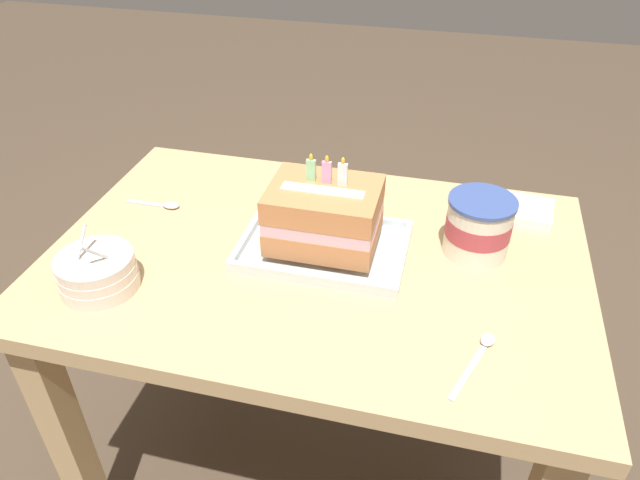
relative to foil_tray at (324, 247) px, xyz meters
name	(u,v)px	position (x,y,z in m)	size (l,w,h in m)	color
ground_plane	(317,464)	(-0.01, -0.02, -0.70)	(8.00, 8.00, 0.00)	#4C3D2D
dining_table	(316,297)	(-0.01, -0.02, -0.12)	(1.04, 0.70, 0.70)	tan
foil_tray	(324,247)	(0.00, 0.00, 0.00)	(0.32, 0.23, 0.02)	silver
birthday_cake	(324,215)	(0.00, 0.00, 0.08)	(0.21, 0.16, 0.18)	#C67C4A
bowl_stack	(97,272)	(-0.37, -0.21, 0.03)	(0.14, 0.14, 0.12)	silver
ice_cream_tub	(478,226)	(0.29, 0.07, 0.05)	(0.13, 0.13, 0.12)	silver
serving_spoon_near_tray	(166,205)	(-0.37, 0.07, 0.00)	(0.13, 0.03, 0.01)	silver
serving_spoon_by_bowls	(482,350)	(0.31, -0.21, 0.00)	(0.07, 0.16, 0.01)	silver
napkin_pile	(526,210)	(0.39, 0.23, 0.00)	(0.12, 0.12, 0.02)	white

